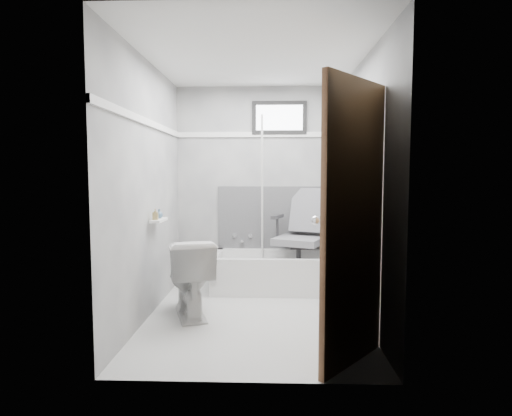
{
  "coord_description": "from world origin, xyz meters",
  "views": [
    {
      "loc": [
        0.15,
        -3.96,
        1.35
      ],
      "look_at": [
        0.0,
        0.35,
        1.0
      ],
      "focal_mm": 30.0,
      "sensor_mm": 36.0,
      "label": 1
    }
  ],
  "objects_px": {
    "office_chair": "(299,234)",
    "soap_bottle_a": "(155,214)",
    "bathtub": "(277,272)",
    "door": "(403,230)",
    "soap_bottle_b": "(159,213)",
    "toilet": "(189,277)"
  },
  "relations": [
    {
      "from": "soap_bottle_b",
      "to": "bathtub",
      "type": "bearing_deg",
      "value": 33.52
    },
    {
      "from": "toilet",
      "to": "soap_bottle_b",
      "type": "bearing_deg",
      "value": -44.29
    },
    {
      "from": "bathtub",
      "to": "door",
      "type": "distance_m",
      "value": 2.46
    },
    {
      "from": "bathtub",
      "to": "toilet",
      "type": "xyz_separation_m",
      "value": [
        -0.85,
        -0.93,
        0.16
      ]
    },
    {
      "from": "toilet",
      "to": "soap_bottle_b",
      "type": "height_order",
      "value": "soap_bottle_b"
    },
    {
      "from": "toilet",
      "to": "door",
      "type": "relative_size",
      "value": 0.37
    },
    {
      "from": "toilet",
      "to": "soap_bottle_b",
      "type": "relative_size",
      "value": 8.21
    },
    {
      "from": "soap_bottle_b",
      "to": "soap_bottle_a",
      "type": "bearing_deg",
      "value": -90.0
    },
    {
      "from": "bathtub",
      "to": "office_chair",
      "type": "distance_m",
      "value": 0.51
    },
    {
      "from": "soap_bottle_b",
      "to": "toilet",
      "type": "bearing_deg",
      "value": -26.04
    },
    {
      "from": "bathtub",
      "to": "office_chair",
      "type": "xyz_separation_m",
      "value": [
        0.25,
        0.04,
        0.44
      ]
    },
    {
      "from": "bathtub",
      "to": "door",
      "type": "relative_size",
      "value": 0.75
    },
    {
      "from": "office_chair",
      "to": "soap_bottle_a",
      "type": "relative_size",
      "value": 9.56
    },
    {
      "from": "toilet",
      "to": "office_chair",
      "type": "bearing_deg",
      "value": -156.59
    },
    {
      "from": "office_chair",
      "to": "door",
      "type": "distance_m",
      "value": 2.34
    },
    {
      "from": "office_chair",
      "to": "door",
      "type": "xyz_separation_m",
      "value": [
        0.5,
        -2.25,
        0.35
      ]
    },
    {
      "from": "office_chair",
      "to": "toilet",
      "type": "height_order",
      "value": "office_chair"
    },
    {
      "from": "bathtub",
      "to": "office_chair",
      "type": "relative_size",
      "value": 1.41
    },
    {
      "from": "office_chair",
      "to": "soap_bottle_b",
      "type": "bearing_deg",
      "value": -127.44
    },
    {
      "from": "door",
      "to": "soap_bottle_a",
      "type": "distance_m",
      "value": 2.32
    },
    {
      "from": "bathtub",
      "to": "door",
      "type": "height_order",
      "value": "door"
    },
    {
      "from": "bathtub",
      "to": "door",
      "type": "xyz_separation_m",
      "value": [
        0.75,
        -2.21,
        0.79
      ]
    }
  ]
}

